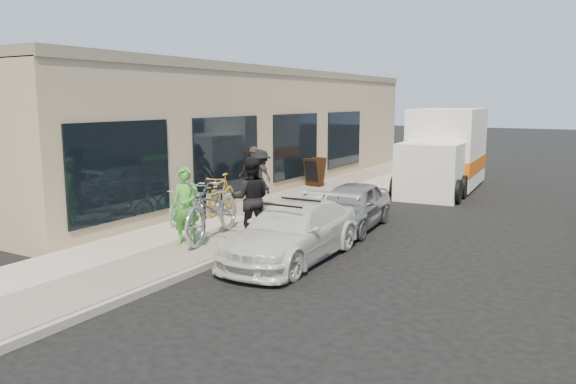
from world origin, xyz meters
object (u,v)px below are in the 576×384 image
at_px(sandwich_board, 314,172).
at_px(cruiser_bike_a, 181,205).
at_px(tandem_bike, 213,208).
at_px(moving_truck, 444,154).
at_px(cruiser_bike_c, 221,194).
at_px(sedan_silver, 351,206).
at_px(man_standing, 251,198).
at_px(sedan_white, 293,232).
at_px(bystander_a, 260,180).
at_px(bike_rack, 213,200).
at_px(bystander_b, 254,178).
at_px(cruiser_bike_b, 204,198).
at_px(woman_rider, 186,206).

distance_m(sandwich_board, cruiser_bike_a, 6.99).
relative_size(sandwich_board, tandem_bike, 0.38).
xyz_separation_m(moving_truck, tandem_bike, (-2.26, -10.46, -0.43)).
distance_m(sandwich_board, cruiser_bike_c, 5.57).
xyz_separation_m(sedan_silver, cruiser_bike_a, (-3.62, -2.14, 0.03)).
bearing_deg(man_standing, sedan_white, 127.70).
xyz_separation_m(cruiser_bike_a, bystander_a, (0.78, 2.37, 0.39)).
bearing_deg(sedan_silver, tandem_bike, -128.77).
height_order(bike_rack, moving_truck, moving_truck).
bearing_deg(sedan_silver, bike_rack, -163.91).
distance_m(sedan_silver, bystander_b, 3.03).
relative_size(sedan_white, tandem_bike, 1.51).
relative_size(tandem_bike, cruiser_bike_b, 1.40).
bearing_deg(tandem_bike, sedan_white, -17.06).
bearing_deg(woman_rider, cruiser_bike_a, 111.37).
distance_m(bike_rack, bystander_a, 1.64).
relative_size(sedan_silver, cruiser_bike_a, 2.23).
xyz_separation_m(sandwich_board, bystander_a, (0.72, -4.62, 0.33)).
bearing_deg(cruiser_bike_b, moving_truck, 57.35).
bearing_deg(moving_truck, bike_rack, -116.07).
xyz_separation_m(sandwich_board, cruiser_bike_c, (0.09, -5.57, 0.02)).
xyz_separation_m(sedan_silver, tandem_bike, (-1.96, -3.00, 0.27)).
relative_size(bike_rack, cruiser_bike_c, 0.45).
xyz_separation_m(bike_rack, sandwich_board, (-0.28, 6.16, 0.03)).
bearing_deg(bystander_b, tandem_bike, -68.96).
relative_size(bike_rack, sedan_white, 0.20).
bearing_deg(cruiser_bike_c, bike_rack, -85.24).
height_order(tandem_bike, cruiser_bike_b, tandem_bike).
height_order(bike_rack, cruiser_bike_c, cruiser_bike_c).
distance_m(bike_rack, cruiser_bike_a, 0.90).
bearing_deg(bike_rack, cruiser_bike_c, 107.93).
bearing_deg(bike_rack, sandwich_board, 92.60).
height_order(sedan_silver, bystander_a, bystander_a).
bearing_deg(sandwich_board, bystander_a, -74.36).
height_order(tandem_bike, cruiser_bike_c, tandem_bike).
distance_m(sedan_white, cruiser_bike_b, 4.17).
distance_m(cruiser_bike_a, bystander_a, 2.53).
distance_m(bike_rack, man_standing, 2.48).
bearing_deg(cruiser_bike_b, man_standing, -38.16).
height_order(woman_rider, cruiser_bike_b, woman_rider).
relative_size(woman_rider, cruiser_bike_b, 0.87).
height_order(sedan_white, sedan_silver, sedan_white).
bearing_deg(cruiser_bike_a, man_standing, -30.25).
bearing_deg(cruiser_bike_a, tandem_bike, -46.06).
xyz_separation_m(cruiser_bike_b, bystander_a, (0.79, 1.48, 0.35)).
bearing_deg(sedan_silver, bystander_a, 169.70).
bearing_deg(moving_truck, sedan_silver, -96.15).
bearing_deg(bike_rack, tandem_bike, -51.99).
bearing_deg(bystander_a, bystander_b, 61.13).
relative_size(sandwich_board, cruiser_bike_b, 0.53).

